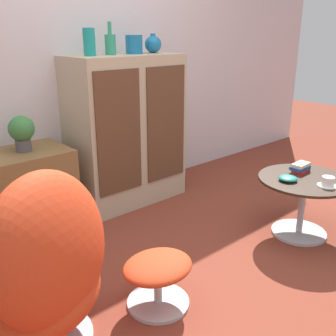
{
  "coord_description": "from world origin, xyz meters",
  "views": [
    {
      "loc": [
        -1.54,
        -1.4,
        1.39
      ],
      "look_at": [
        0.04,
        0.38,
        0.55
      ],
      "focal_mm": 42.0,
      "sensor_mm": 36.0,
      "label": 1
    }
  ],
  "objects_px": {
    "teacup": "(328,182)",
    "bowl": "(288,178)",
    "vase_rightmost": "(153,44)",
    "ottoman": "(158,273)",
    "sideboard": "(126,131)",
    "vase_inner_left": "(110,44)",
    "vase_inner_right": "(134,44)",
    "egg_chair": "(42,273)",
    "coffee_table": "(303,196)",
    "potted_plant": "(22,131)",
    "book_stack": "(301,168)",
    "tv_console": "(22,193)",
    "vase_leftmost": "(89,42)"
  },
  "relations": [
    {
      "from": "teacup",
      "to": "bowl",
      "type": "relative_size",
      "value": 1.03
    },
    {
      "from": "vase_rightmost",
      "to": "teacup",
      "type": "relative_size",
      "value": 1.18
    },
    {
      "from": "ottoman",
      "to": "teacup",
      "type": "bearing_deg",
      "value": -11.58
    },
    {
      "from": "sideboard",
      "to": "vase_inner_left",
      "type": "bearing_deg",
      "value": 178.08
    },
    {
      "from": "ottoman",
      "to": "vase_rightmost",
      "type": "bearing_deg",
      "value": 50.86
    },
    {
      "from": "vase_inner_right",
      "to": "egg_chair",
      "type": "bearing_deg",
      "value": -140.46
    },
    {
      "from": "coffee_table",
      "to": "bowl",
      "type": "xyz_separation_m",
      "value": [
        -0.13,
        0.05,
        0.15
      ]
    },
    {
      "from": "ottoman",
      "to": "vase_rightmost",
      "type": "relative_size",
      "value": 2.52
    },
    {
      "from": "egg_chair",
      "to": "vase_inner_left",
      "type": "xyz_separation_m",
      "value": [
        1.16,
        1.14,
        0.9
      ]
    },
    {
      "from": "egg_chair",
      "to": "vase_inner_right",
      "type": "distance_m",
      "value": 2.0
    },
    {
      "from": "potted_plant",
      "to": "sideboard",
      "type": "bearing_deg",
      "value": -0.47
    },
    {
      "from": "coffee_table",
      "to": "book_stack",
      "type": "xyz_separation_m",
      "value": [
        0.09,
        0.09,
        0.17
      ]
    },
    {
      "from": "book_stack",
      "to": "tv_console",
      "type": "bearing_deg",
      "value": 141.27
    },
    {
      "from": "ottoman",
      "to": "vase_rightmost",
      "type": "height_order",
      "value": "vase_rightmost"
    },
    {
      "from": "vase_leftmost",
      "to": "bowl",
      "type": "xyz_separation_m",
      "value": [
        0.71,
        -1.27,
        -0.86
      ]
    },
    {
      "from": "vase_leftmost",
      "to": "book_stack",
      "type": "height_order",
      "value": "vase_leftmost"
    },
    {
      "from": "vase_inner_left",
      "to": "bowl",
      "type": "bearing_deg",
      "value": -67.36
    },
    {
      "from": "vase_inner_left",
      "to": "vase_rightmost",
      "type": "distance_m",
      "value": 0.41
    },
    {
      "from": "egg_chair",
      "to": "coffee_table",
      "type": "relative_size",
      "value": 1.4
    },
    {
      "from": "tv_console",
      "to": "vase_rightmost",
      "type": "relative_size",
      "value": 4.42
    },
    {
      "from": "sideboard",
      "to": "potted_plant",
      "type": "height_order",
      "value": "sideboard"
    },
    {
      "from": "teacup",
      "to": "vase_leftmost",
      "type": "bearing_deg",
      "value": 118.61
    },
    {
      "from": "tv_console",
      "to": "coffee_table",
      "type": "height_order",
      "value": "tv_console"
    },
    {
      "from": "tv_console",
      "to": "book_stack",
      "type": "xyz_separation_m",
      "value": [
        1.54,
        -1.24,
        0.16
      ]
    },
    {
      "from": "vase_leftmost",
      "to": "teacup",
      "type": "height_order",
      "value": "vase_leftmost"
    },
    {
      "from": "bowl",
      "to": "vase_inner_right",
      "type": "bearing_deg",
      "value": 103.69
    },
    {
      "from": "ottoman",
      "to": "vase_inner_left",
      "type": "distance_m",
      "value": 1.77
    },
    {
      "from": "tv_console",
      "to": "teacup",
      "type": "height_order",
      "value": "tv_console"
    },
    {
      "from": "vase_inner_right",
      "to": "vase_rightmost",
      "type": "xyz_separation_m",
      "value": [
        0.19,
        0.0,
        -0.0
      ]
    },
    {
      "from": "sideboard",
      "to": "book_stack",
      "type": "distance_m",
      "value": 1.39
    },
    {
      "from": "sideboard",
      "to": "vase_rightmost",
      "type": "height_order",
      "value": "vase_rightmost"
    },
    {
      "from": "vase_rightmost",
      "to": "potted_plant",
      "type": "xyz_separation_m",
      "value": [
        -1.16,
        0.0,
        -0.54
      ]
    },
    {
      "from": "bowl",
      "to": "sideboard",
      "type": "bearing_deg",
      "value": 108.14
    },
    {
      "from": "tv_console",
      "to": "potted_plant",
      "type": "xyz_separation_m",
      "value": [
        0.05,
        0.0,
        0.44
      ]
    },
    {
      "from": "ottoman",
      "to": "egg_chair",
      "type": "bearing_deg",
      "value": 169.63
    },
    {
      "from": "vase_rightmost",
      "to": "vase_inner_left",
      "type": "bearing_deg",
      "value": 180.0
    },
    {
      "from": "bowl",
      "to": "ottoman",
      "type": "bearing_deg",
      "value": 178.57
    },
    {
      "from": "tv_console",
      "to": "ottoman",
      "type": "distance_m",
      "value": 1.27
    },
    {
      "from": "potted_plant",
      "to": "vase_inner_left",
      "type": "bearing_deg",
      "value": -0.24
    },
    {
      "from": "sideboard",
      "to": "vase_inner_left",
      "type": "distance_m",
      "value": 0.7
    },
    {
      "from": "egg_chair",
      "to": "book_stack",
      "type": "bearing_deg",
      "value": -2.8
    },
    {
      "from": "coffee_table",
      "to": "vase_leftmost",
      "type": "height_order",
      "value": "vase_leftmost"
    },
    {
      "from": "coffee_table",
      "to": "vase_inner_right",
      "type": "relative_size",
      "value": 4.44
    },
    {
      "from": "coffee_table",
      "to": "bowl",
      "type": "relative_size",
      "value": 5.07
    },
    {
      "from": "sideboard",
      "to": "bowl",
      "type": "xyz_separation_m",
      "value": [
        0.42,
        -1.27,
        -0.16
      ]
    },
    {
      "from": "egg_chair",
      "to": "ottoman",
      "type": "bearing_deg",
      "value": -10.37
    },
    {
      "from": "coffee_table",
      "to": "teacup",
      "type": "bearing_deg",
      "value": -98.04
    },
    {
      "from": "vase_inner_right",
      "to": "vase_rightmost",
      "type": "bearing_deg",
      "value": 0.0
    },
    {
      "from": "vase_rightmost",
      "to": "ottoman",
      "type": "bearing_deg",
      "value": -129.14
    },
    {
      "from": "vase_rightmost",
      "to": "potted_plant",
      "type": "height_order",
      "value": "vase_rightmost"
    }
  ]
}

